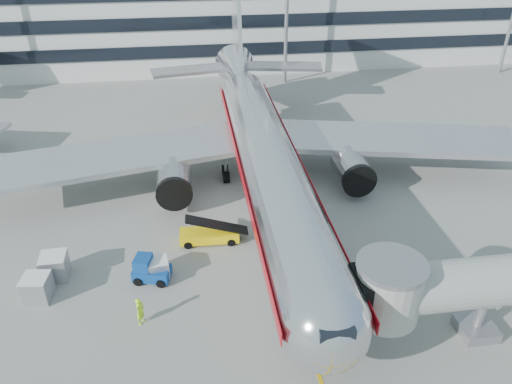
{
  "coord_description": "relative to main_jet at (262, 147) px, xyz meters",
  "views": [
    {
      "loc": [
        -6.27,
        -28.23,
        23.56
      ],
      "look_at": [
        -1.62,
        4.39,
        4.0
      ],
      "focal_mm": 35.0,
      "sensor_mm": 36.0,
      "label": 1
    }
  ],
  "objects": [
    {
      "name": "ground",
      "position": [
        0.0,
        -11.72,
        -4.23
      ],
      "size": [
        180.0,
        180.0,
        0.0
      ],
      "primitive_type": "plane",
      "color": "gray",
      "rests_on": "ground"
    },
    {
      "name": "cargo_container_right",
      "position": [
        -16.53,
        -10.49,
        -3.28
      ],
      "size": [
        1.84,
        1.84,
        1.9
      ],
      "color": "#A6A8AD",
      "rests_on": "ground"
    },
    {
      "name": "baggage_tug",
      "position": [
        -9.87,
        -11.71,
        -3.4
      ],
      "size": [
        2.86,
        2.19,
        1.93
      ],
      "color": "navy",
      "rests_on": "ground"
    },
    {
      "name": "cargo_container_front",
      "position": [
        -9.26,
        -11.56,
        -3.46
      ],
      "size": [
        1.62,
        1.62,
        1.54
      ],
      "color": "#A6A8AD",
      "rests_on": "ground"
    },
    {
      "name": "cargo_container_left",
      "position": [
        -17.25,
        -12.62,
        -3.32
      ],
      "size": [
        1.9,
        1.9,
        1.82
      ],
      "color": "#A6A8AD",
      "rests_on": "ground"
    },
    {
      "name": "ramp_worker",
      "position": [
        -10.25,
        -15.88,
        -3.25
      ],
      "size": [
        0.74,
        0.85,
        1.97
      ],
      "primitive_type": "imported",
      "rotation": [
        0.0,
        0.0,
        1.1
      ],
      "color": "#B7FF1A",
      "rests_on": "ground"
    },
    {
      "name": "lead_in_line",
      "position": [
        0.0,
        -1.72,
        -4.23
      ],
      "size": [
        0.25,
        70.0,
        0.01
      ],
      "primitive_type": "cube",
      "color": "#E4B10C",
      "rests_on": "ground"
    },
    {
      "name": "main_jet",
      "position": [
        0.0,
        0.0,
        0.0
      ],
      "size": [
        50.95,
        48.7,
        16.06
      ],
      "color": "silver",
      "rests_on": "ground"
    },
    {
      "name": "belt_loader",
      "position": [
        -5.4,
        -7.72,
        -3.57
      ],
      "size": [
        4.89,
        1.9,
        2.33
      ],
      "color": "yellow",
      "rests_on": "ground"
    },
    {
      "name": "terminal",
      "position": [
        0.0,
        46.23,
        3.57
      ],
      "size": [
        150.0,
        24.25,
        15.6
      ],
      "color": "silver",
      "rests_on": "ground"
    }
  ]
}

